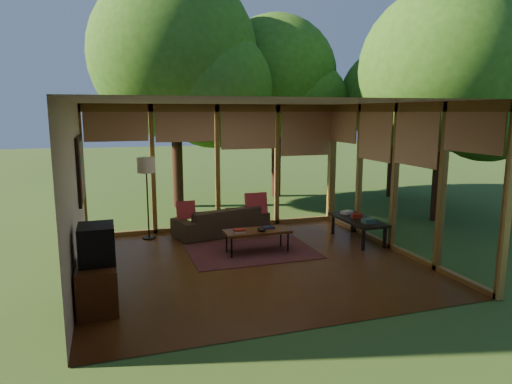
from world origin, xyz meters
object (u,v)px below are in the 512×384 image
object	(u,v)px
sofa	(221,220)
media_cabinet	(98,284)
floor_lamp	(146,170)
side_console	(358,221)
coffee_table	(257,232)
television	(97,244)

from	to	relation	value
sofa	media_cabinet	bearing A→B (deg)	36.05
sofa	floor_lamp	distance (m)	1.86
sofa	media_cabinet	size ratio (longest dim) A/B	1.98
media_cabinet	side_console	xyz separation A→B (m)	(4.87, 1.67, 0.11)
sofa	coffee_table	world-z (taller)	sofa
side_console	television	bearing A→B (deg)	-161.04
television	coffee_table	distance (m)	3.15
floor_lamp	coffee_table	xyz separation A→B (m)	(1.79, -1.59, -1.01)
media_cabinet	side_console	world-z (taller)	media_cabinet
media_cabinet	television	distance (m)	0.55
sofa	television	size ratio (longest dim) A/B	3.60
sofa	side_console	xyz separation A→B (m)	(2.45, -1.35, 0.12)
side_console	coffee_table	bearing A→B (deg)	-176.60
sofa	side_console	bearing A→B (deg)	135.92
coffee_table	sofa	bearing A→B (deg)	101.74
sofa	coffee_table	distance (m)	1.51
sofa	side_console	size ratio (longest dim) A/B	1.41
floor_lamp	side_console	xyz separation A→B (m)	(3.94, -1.46, -1.00)
television	side_console	xyz separation A→B (m)	(4.85, 1.67, -0.44)
floor_lamp	side_console	distance (m)	4.32
coffee_table	floor_lamp	bearing A→B (deg)	138.51
sofa	floor_lamp	world-z (taller)	floor_lamp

